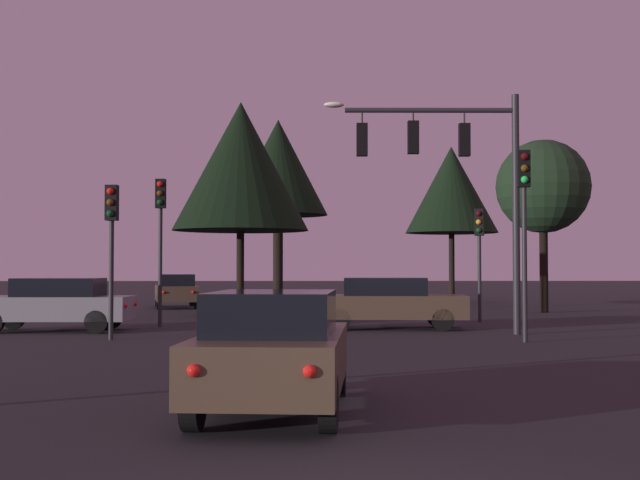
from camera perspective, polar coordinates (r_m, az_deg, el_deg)
ground_plane at (r=30.60m, az=-0.12°, el=-5.31°), size 168.00×168.00×0.00m
traffic_signal_mast_arm at (r=23.26m, az=9.23°, el=5.10°), size 5.36×0.39×6.58m
traffic_light_corner_left at (r=26.12m, az=-10.84°, el=1.20°), size 0.31×0.35×4.55m
traffic_light_corner_right at (r=28.39m, az=10.82°, el=-0.08°), size 0.36×0.39×3.79m
traffic_light_median at (r=21.03m, az=13.77°, el=2.22°), size 0.33×0.37×4.69m
traffic_light_far_side at (r=21.72m, az=-14.05°, el=0.71°), size 0.32×0.36×3.91m
car_nearside_lane at (r=10.60m, az=-3.16°, el=-7.45°), size 2.04×4.17×1.52m
car_crossing_left at (r=24.97m, az=4.71°, el=-4.24°), size 4.64×2.18×1.52m
car_crossing_right at (r=25.09m, az=-17.63°, el=-4.15°), size 4.44×1.90×1.52m
car_far_lane at (r=38.58m, az=-9.80°, el=-3.39°), size 2.57×4.40×1.52m
tree_behind_sign at (r=35.20m, az=14.98°, el=3.51°), size 3.81×3.81×7.03m
tree_left_far at (r=43.65m, az=8.95°, el=3.40°), size 4.77×4.77×8.08m
tree_center_horizon at (r=42.64m, az=-2.88°, el=4.93°), size 5.05×5.05×9.37m
tree_right_cluster at (r=32.09m, az=-5.44°, el=5.03°), size 5.18×5.18×8.16m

